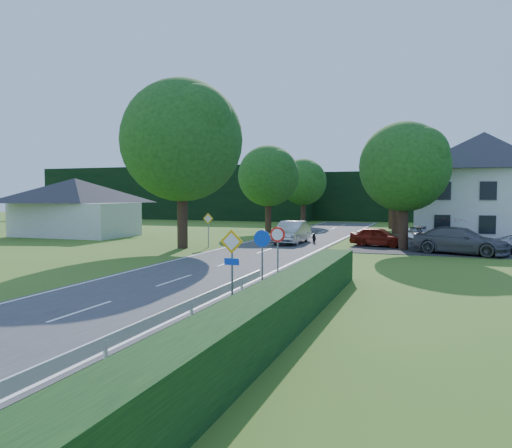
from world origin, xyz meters
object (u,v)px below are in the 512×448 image
at_px(parked_car_silver_a, 438,233).
at_px(parked_car_grey, 460,241).
at_px(streetlight, 399,184).
at_px(parasol, 454,231).
at_px(moving_car, 291,232).
at_px(parked_car_red, 379,237).
at_px(motorcycle, 314,236).

height_order(parked_car_silver_a, parked_car_grey, parked_car_grey).
bearing_deg(streetlight, parasol, 30.36).
height_order(moving_car, parked_car_red, moving_car).
bearing_deg(motorcycle, moving_car, -162.39).
bearing_deg(parasol, motorcycle, -170.93).
height_order(streetlight, parked_car_grey, streetlight).
relative_size(parked_car_silver_a, parasol, 1.96).
bearing_deg(parasol, streetlight, -149.64).
relative_size(moving_car, parked_car_silver_a, 1.11).
bearing_deg(moving_car, parasol, 13.65).
bearing_deg(streetlight, moving_car, -176.37).
relative_size(parked_car_grey, parasol, 2.44).
bearing_deg(motorcycle, parked_car_silver_a, -1.64).
height_order(parked_car_silver_a, parasol, parasol).
height_order(motorcycle, parked_car_silver_a, parked_car_silver_a).
height_order(motorcycle, parasol, parasol).
distance_m(motorcycle, parked_car_red, 5.07).
bearing_deg(parked_car_grey, moving_car, 93.39).
bearing_deg(moving_car, streetlight, 4.16).
bearing_deg(parked_car_grey, parked_car_red, 78.39).
relative_size(moving_car, motorcycle, 2.76).
bearing_deg(parked_car_silver_a, streetlight, 114.70).
bearing_deg(parasol, moving_car, -166.87).
bearing_deg(parked_car_red, parasol, -48.80).
bearing_deg(parked_car_silver_a, parasol, -162.23).
bearing_deg(parked_car_silver_a, motorcycle, 80.88).
height_order(moving_car, parasol, parasol).
xyz_separation_m(streetlight, parked_car_silver_a, (2.70, 3.28, -3.67)).
distance_m(motorcycle, parked_car_grey, 10.97).
relative_size(parked_car_red, parasol, 1.71).
xyz_separation_m(parked_car_red, parked_car_grey, (5.24, -2.96, 0.14)).
xyz_separation_m(motorcycle, parked_car_red, (4.93, -1.14, 0.20)).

